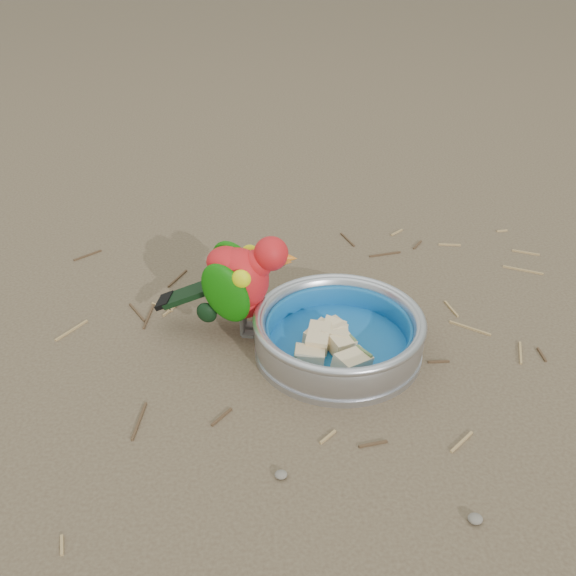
{
  "coord_description": "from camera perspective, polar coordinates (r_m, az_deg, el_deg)",
  "views": [
    {
      "loc": [
        -0.03,
        -0.69,
        0.57
      ],
      "look_at": [
        -0.0,
        0.09,
        0.08
      ],
      "focal_mm": 40.0,
      "sensor_mm": 36.0,
      "label": 1
    }
  ],
  "objects": [
    {
      "name": "ground",
      "position": [
        0.9,
        0.4,
        -7.48
      ],
      "size": [
        60.0,
        60.0,
        0.0
      ],
      "primitive_type": "plane",
      "color": "brown"
    },
    {
      "name": "lory_parrot",
      "position": [
        0.93,
        -4.35,
        0.05
      ],
      "size": [
        0.2,
        0.12,
        0.15
      ],
      "primitive_type": null,
      "rotation": [
        0.0,
        0.0,
        -1.72
      ],
      "color": "red",
      "rests_on": "ground"
    },
    {
      "name": "fruit_wedges",
      "position": [
        0.92,
        4.52,
        -4.12
      ],
      "size": [
        0.14,
        0.14,
        0.03
      ],
      "primitive_type": null,
      "color": "beige",
      "rests_on": "food_bowl"
    },
    {
      "name": "ground_debris",
      "position": [
        0.93,
        -2.26,
        -5.83
      ],
      "size": [
        0.9,
        0.8,
        0.01
      ],
      "primitive_type": null,
      "color": "#A48350",
      "rests_on": "ground"
    },
    {
      "name": "food_bowl",
      "position": [
        0.93,
        4.46,
        -5.26
      ],
      "size": [
        0.24,
        0.24,
        0.02
      ],
      "primitive_type": "cylinder",
      "color": "#B2B2BA",
      "rests_on": "ground"
    },
    {
      "name": "bowl_wall",
      "position": [
        0.91,
        4.54,
        -3.76
      ],
      "size": [
        0.24,
        0.24,
        0.04
      ],
      "primitive_type": null,
      "color": "#B2B2BA",
      "rests_on": "food_bowl"
    }
  ]
}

